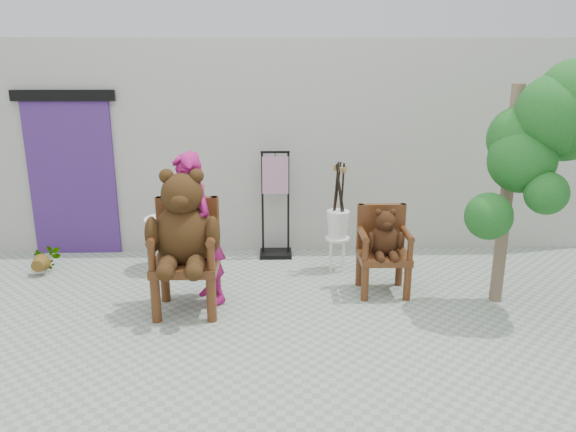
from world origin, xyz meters
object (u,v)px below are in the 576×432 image
object	(u,v)px
person	(199,230)
stool_bucket	(338,224)
cafe_table	(168,237)
tree	(552,130)
display_stand	(276,217)
chair_small	(384,242)
chair_big	(184,234)

from	to	relation	value
person	stool_bucket	distance (m)	1.98
person	cafe_table	xyz separation A→B (m)	(-0.56, 1.12, -0.45)
stool_bucket	tree	xyz separation A→B (m)	(2.05, -1.26, 1.38)
tree	display_stand	bearing A→B (deg)	147.68
stool_bucket	chair_small	bearing A→B (deg)	-57.25
chair_big	cafe_table	size ratio (longest dim) A/B	2.30
person	tree	xyz separation A→B (m)	(3.74, -0.25, 1.14)
chair_small	cafe_table	world-z (taller)	chair_small
chair_big	tree	xyz separation A→B (m)	(3.87, -0.06, 1.12)
cafe_table	stool_bucket	xyz separation A→B (m)	(2.25, -0.11, 0.20)
tree	chair_small	bearing A→B (deg)	161.39
chair_big	person	world-z (taller)	person
chair_small	display_stand	xyz separation A→B (m)	(-1.28, 1.28, -0.05)
chair_big	person	xyz separation A→B (m)	(0.13, 0.19, -0.02)
display_stand	cafe_table	bearing A→B (deg)	-162.59
person	display_stand	xyz separation A→B (m)	(0.87, 1.56, -0.30)
chair_big	cafe_table	xyz separation A→B (m)	(-0.44, 1.31, -0.47)
chair_small	display_stand	size ratio (longest dim) A/B	0.69
chair_small	stool_bucket	distance (m)	0.86
chair_big	display_stand	world-z (taller)	chair_big
chair_big	display_stand	bearing A→B (deg)	60.42
chair_small	stool_bucket	xyz separation A→B (m)	(-0.47, 0.73, 0.01)
chair_big	stool_bucket	size ratio (longest dim) A/B	1.12
chair_big	display_stand	size ratio (longest dim) A/B	1.07
person	cafe_table	distance (m)	1.33
cafe_table	tree	size ratio (longest dim) A/B	0.26
display_stand	tree	distance (m)	3.69
chair_big	tree	bearing A→B (deg)	-0.92
person	stool_bucket	xyz separation A→B (m)	(1.68, 1.01, -0.24)
chair_small	chair_big	bearing A→B (deg)	-168.29
cafe_table	chair_big	bearing A→B (deg)	-71.57
chair_big	person	size ratio (longest dim) A/B	0.92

